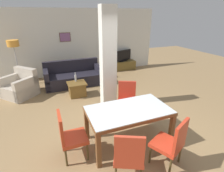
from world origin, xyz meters
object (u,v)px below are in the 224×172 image
bottle (76,78)px  tv_screen (123,56)px  dining_chair_near_left (129,155)px  dining_chair_near_right (172,142)px  dining_table (128,116)px  floor_lamp (14,47)px  coffee_table (77,89)px  tv_stand (123,65)px  sofa (73,77)px  dining_chair_far_right (127,99)px  armchair (20,87)px  dining_chair_head_left (69,135)px

bottle → tv_screen: bearing=36.0°
dining_chair_near_left → dining_chair_near_right: bearing=25.2°
dining_table → tv_screen: 5.05m
tv_screen → floor_lamp: (-4.36, -0.26, 0.73)m
coffee_table → tv_screen: 3.30m
tv_stand → sofa: bearing=-158.6°
dining_chair_near_right → bottle: 3.70m
dining_table → floor_lamp: 5.01m
dining_chair_far_right → tv_screen: bearing=-89.0°
dining_chair_near_left → armchair: (-1.83, 4.10, -0.20)m
dining_table → sofa: sofa is taller
tv_stand → tv_screen: 0.46m
dining_chair_near_right → coffee_table: bearing=79.5°
bottle → tv_screen: tv_screen is taller
floor_lamp → dining_chair_head_left: bearing=-75.2°
dining_chair_far_right → bottle: dining_chair_far_right is taller
dining_chair_near_right → coffee_table: dining_chair_near_right is taller
bottle → tv_stand: bottle is taller
dining_chair_head_left → coffee_table: dining_chair_head_left is taller
dining_chair_far_right → tv_stand: 4.11m
bottle → dining_table: bearing=-79.2°
sofa → tv_stand: 2.68m
tv_stand → dining_chair_far_right: bearing=-113.6°
dining_table → dining_chair_near_left: 0.92m
armchair → dining_chair_head_left: bearing=155.5°
dining_chair_near_left → bottle: bearing=118.1°
armchair → tv_stand: bearing=-114.9°
bottle → tv_stand: (2.57, 1.87, -0.35)m
dining_chair_far_right → coffee_table: bearing=-37.1°
dining_chair_near_right → dining_chair_far_right: size_ratio=1.00×
dining_chair_near_right → floor_lamp: (-2.72, 5.19, 0.89)m
dining_chair_far_right → bottle: size_ratio=3.16×
dining_chair_head_left → coffee_table: (0.64, 2.60, -0.27)m
dining_chair_near_right → sofa: bearing=75.1°
dining_table → dining_chair_head_left: bearing=180.0°
armchair → tv_screen: tv_screen is taller
armchair → floor_lamp: 1.55m
dining_chair_near_right → bottle: size_ratio=3.16×
dining_table → dining_chair_far_right: (0.40, 0.87, -0.11)m
dining_chair_head_left → floor_lamp: 4.60m
dining_chair_near_right → armchair: 4.88m
dining_chair_far_right → tv_stand: bearing=-89.0°
sofa → armchair: 1.81m
dining_chair_near_right → tv_screen: 5.69m
armchair → dining_chair_near_left: bearing=161.7°
dining_table → tv_stand: (2.04, 4.62, -0.40)m
sofa → tv_screen: 2.71m
dining_chair_near_left → dining_chair_near_right: 0.80m
coffee_table → dining_chair_near_left: bearing=-87.8°
tv_screen → floor_lamp: floor_lamp is taller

